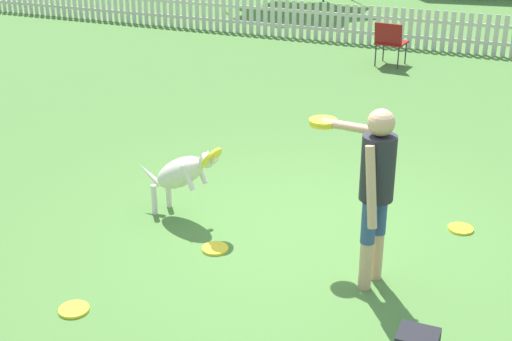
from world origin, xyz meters
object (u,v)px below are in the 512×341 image
Objects in this scene: handler_person at (374,178)px; frisbee_near_handler at (461,229)px; leaping_dog at (181,173)px; frisbee_near_dog at (74,309)px; frisbee_far_scatter at (215,249)px; folding_chair_green_right at (390,40)px.

frisbee_near_handler is (0.62, 1.27, -0.96)m from handler_person.
leaping_dog reaches higher than frisbee_near_dog.
handler_person reaches higher than frisbee_near_handler.
frisbee_near_dog is (-2.68, -2.61, 0.00)m from frisbee_near_handler.
frisbee_far_scatter is at bearing -148.11° from frisbee_near_handler.
frisbee_near_dog is at bearing 11.98° from leaping_dog.
leaping_dog is at bearing 91.24° from folding_chair_green_right.
leaping_dog is 0.90m from frisbee_far_scatter.
leaping_dog is 2.81m from frisbee_near_handler.
folding_chair_green_right is (0.01, 7.15, 0.46)m from frisbee_far_scatter.
folding_chair_green_right is at bearing 89.95° from frisbee_far_scatter.
frisbee_near_handler is at bearing -12.92° from handler_person.
handler_person is 2.64m from frisbee_near_dog.
handler_person is at bearing -116.10° from frisbee_near_handler.
frisbee_near_handler is 2.43m from frisbee_far_scatter.
frisbee_near_handler and frisbee_far_scatter have the same top height.
handler_person reaches higher than frisbee_far_scatter.
frisbee_near_handler is 3.74m from frisbee_near_dog.
leaping_dog reaches higher than folding_chair_green_right.
leaping_dog is 4.40× the size of frisbee_far_scatter.
frisbee_far_scatter is (-2.06, -1.28, 0.00)m from frisbee_near_handler.
frisbee_near_handler is 6.24m from folding_chair_green_right.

